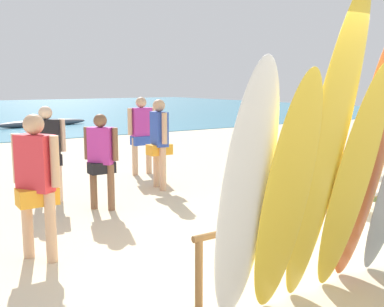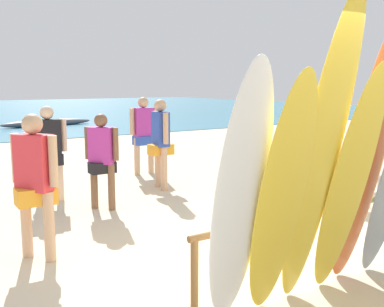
{
  "view_description": "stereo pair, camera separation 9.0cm",
  "coord_description": "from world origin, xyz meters",
  "px_view_note": "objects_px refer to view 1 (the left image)",
  "views": [
    {
      "loc": [
        -3.56,
        -3.1,
        1.97
      ],
      "look_at": [
        0.0,
        2.36,
        0.95
      ],
      "focal_mm": 42.17,
      "sensor_mm": 36.0,
      "label": 1
    },
    {
      "loc": [
        -3.49,
        -3.15,
        1.97
      ],
      "look_at": [
        0.0,
        2.36,
        0.95
      ],
      "focal_mm": 42.17,
      "sensor_mm": 36.0,
      "label": 2
    }
  ],
  "objects_px": {
    "surfboard_yellow_2": "(324,155)",
    "beach_chair_striped": "(276,167)",
    "surfboard_yellow_3": "(352,183)",
    "beachgoer_near_rack": "(159,138)",
    "beachgoer_photographing": "(36,177)",
    "beach_chair_blue": "(368,184)",
    "surfboard_white_0": "(246,197)",
    "beachgoer_midbeach": "(101,155)",
    "surfboard_orange_4": "(369,156)",
    "surfboard_rack": "(315,222)",
    "beach_chair_red": "(366,170)",
    "distant_boat": "(43,123)",
    "beachgoer_by_water": "(142,130)",
    "surfboard_yellow_1": "(287,198)",
    "beachgoer_strolling": "(47,148)"
  },
  "relations": [
    {
      "from": "surfboard_yellow_3",
      "to": "beachgoer_photographing",
      "type": "xyz_separation_m",
      "value": [
        -2.18,
        2.45,
        -0.13
      ]
    },
    {
      "from": "surfboard_rack",
      "to": "beach_chair_blue",
      "type": "relative_size",
      "value": 3.67
    },
    {
      "from": "beachgoer_photographing",
      "to": "beachgoer_by_water",
      "type": "relative_size",
      "value": 0.98
    },
    {
      "from": "surfboard_yellow_3",
      "to": "beach_chair_striped",
      "type": "xyz_separation_m",
      "value": [
        2.4,
        3.5,
        -0.65
      ]
    },
    {
      "from": "surfboard_white_0",
      "to": "beach_chair_striped",
      "type": "distance_m",
      "value": 4.99
    },
    {
      "from": "distant_boat",
      "to": "beachgoer_near_rack",
      "type": "bearing_deg",
      "value": -96.27
    },
    {
      "from": "surfboard_yellow_2",
      "to": "surfboard_yellow_3",
      "type": "xyz_separation_m",
      "value": [
        0.42,
        0.02,
        -0.29
      ]
    },
    {
      "from": "beachgoer_by_water",
      "to": "beach_chair_striped",
      "type": "xyz_separation_m",
      "value": [
        1.42,
        -2.66,
        -0.54
      ]
    },
    {
      "from": "distant_boat",
      "to": "beachgoer_by_water",
      "type": "bearing_deg",
      "value": -95.41
    },
    {
      "from": "surfboard_white_0",
      "to": "surfboard_yellow_2",
      "type": "xyz_separation_m",
      "value": [
        0.76,
        -0.11,
        0.28
      ]
    },
    {
      "from": "beachgoer_photographing",
      "to": "beachgoer_near_rack",
      "type": "bearing_deg",
      "value": 94.88
    },
    {
      "from": "surfboard_white_0",
      "to": "beachgoer_strolling",
      "type": "height_order",
      "value": "surfboard_white_0"
    },
    {
      "from": "beachgoer_by_water",
      "to": "beach_chair_striped",
      "type": "bearing_deg",
      "value": 117.76
    },
    {
      "from": "beachgoer_by_water",
      "to": "beachgoer_strolling",
      "type": "relative_size",
      "value": 1.05
    },
    {
      "from": "surfboard_yellow_3",
      "to": "surfboard_orange_4",
      "type": "relative_size",
      "value": 0.85
    },
    {
      "from": "surfboard_rack",
      "to": "beach_chair_red",
      "type": "height_order",
      "value": "beach_chair_red"
    },
    {
      "from": "surfboard_white_0",
      "to": "surfboard_orange_4",
      "type": "bearing_deg",
      "value": -0.71
    },
    {
      "from": "surfboard_orange_4",
      "to": "beachgoer_photographing",
      "type": "xyz_separation_m",
      "value": [
        -2.51,
        2.38,
        -0.34
      ]
    },
    {
      "from": "surfboard_white_0",
      "to": "surfboard_yellow_1",
      "type": "distance_m",
      "value": 0.38
    },
    {
      "from": "beachgoer_by_water",
      "to": "beachgoer_strolling",
      "type": "height_order",
      "value": "beachgoer_by_water"
    },
    {
      "from": "surfboard_yellow_2",
      "to": "beachgoer_near_rack",
      "type": "height_order",
      "value": "surfboard_yellow_2"
    },
    {
      "from": "surfboard_yellow_2",
      "to": "beachgoer_strolling",
      "type": "relative_size",
      "value": 1.74
    },
    {
      "from": "surfboard_yellow_3",
      "to": "beach_chair_striped",
      "type": "distance_m",
      "value": 4.29
    },
    {
      "from": "surfboard_yellow_2",
      "to": "beach_chair_striped",
      "type": "xyz_separation_m",
      "value": [
        2.82,
        3.52,
        -0.94
      ]
    },
    {
      "from": "beachgoer_near_rack",
      "to": "beach_chair_striped",
      "type": "bearing_deg",
      "value": -117.41
    },
    {
      "from": "surfboard_orange_4",
      "to": "surfboard_yellow_2",
      "type": "bearing_deg",
      "value": -173.66
    },
    {
      "from": "beach_chair_red",
      "to": "beach_chair_striped",
      "type": "height_order",
      "value": "beach_chair_striped"
    },
    {
      "from": "surfboard_yellow_1",
      "to": "beach_chair_blue",
      "type": "relative_size",
      "value": 2.58
    },
    {
      "from": "beachgoer_midbeach",
      "to": "beach_chair_blue",
      "type": "bearing_deg",
      "value": -165.5
    },
    {
      "from": "surfboard_white_0",
      "to": "beachgoer_strolling",
      "type": "bearing_deg",
      "value": 92.42
    },
    {
      "from": "beachgoer_midbeach",
      "to": "surfboard_orange_4",
      "type": "bearing_deg",
      "value": 155.06
    },
    {
      "from": "beach_chair_red",
      "to": "beachgoer_near_rack",
      "type": "bearing_deg",
      "value": 166.49
    },
    {
      "from": "surfboard_yellow_2",
      "to": "beach_chair_striped",
      "type": "relative_size",
      "value": 3.36
    },
    {
      "from": "surfboard_yellow_1",
      "to": "surfboard_yellow_3",
      "type": "relative_size",
      "value": 0.97
    },
    {
      "from": "surfboard_yellow_1",
      "to": "beachgoer_by_water",
      "type": "distance_m",
      "value": 6.4
    },
    {
      "from": "beachgoer_near_rack",
      "to": "beach_chair_blue",
      "type": "height_order",
      "value": "beachgoer_near_rack"
    },
    {
      "from": "surfboard_white_0",
      "to": "beachgoer_by_water",
      "type": "distance_m",
      "value": 6.44
    },
    {
      "from": "surfboard_orange_4",
      "to": "beachgoer_by_water",
      "type": "bearing_deg",
      "value": 82.81
    },
    {
      "from": "beach_chair_red",
      "to": "beachgoer_photographing",
      "type": "bearing_deg",
      "value": -155.92
    },
    {
      "from": "beach_chair_red",
      "to": "surfboard_white_0",
      "type": "bearing_deg",
      "value": -129.76
    },
    {
      "from": "beachgoer_photographing",
      "to": "surfboard_yellow_1",
      "type": "bearing_deg",
      "value": -4.83
    },
    {
      "from": "surfboard_orange_4",
      "to": "beachgoer_near_rack",
      "type": "xyz_separation_m",
      "value": [
        0.31,
        4.68,
        -0.32
      ]
    },
    {
      "from": "beach_chair_blue",
      "to": "beach_chair_striped",
      "type": "xyz_separation_m",
      "value": [
        -0.2,
        1.83,
        0.0
      ]
    },
    {
      "from": "beachgoer_near_rack",
      "to": "beach_chair_blue",
      "type": "relative_size",
      "value": 2.02
    },
    {
      "from": "beach_chair_striped",
      "to": "surfboard_yellow_2",
      "type": "bearing_deg",
      "value": -145.61
    },
    {
      "from": "surfboard_white_0",
      "to": "beach_chair_red",
      "type": "xyz_separation_m",
      "value": [
        4.81,
        2.35,
        -0.67
      ]
    },
    {
      "from": "surfboard_white_0",
      "to": "beachgoer_midbeach",
      "type": "bearing_deg",
      "value": 84.5
    },
    {
      "from": "beachgoer_photographing",
      "to": "surfboard_rack",
      "type": "bearing_deg",
      "value": 16.55
    },
    {
      "from": "beachgoer_midbeach",
      "to": "beach_chair_striped",
      "type": "distance_m",
      "value": 3.28
    },
    {
      "from": "surfboard_orange_4",
      "to": "surfboard_yellow_3",
      "type": "bearing_deg",
      "value": -168.28
    }
  ]
}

